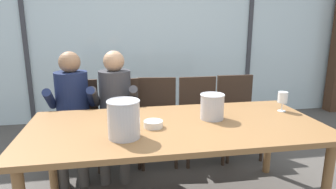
{
  "coord_description": "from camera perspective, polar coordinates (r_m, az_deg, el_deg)",
  "views": [
    {
      "loc": [
        -0.43,
        -2.09,
        1.48
      ],
      "look_at": [
        0.0,
        0.35,
        0.87
      ],
      "focal_mm": 31.45,
      "sensor_mm": 36.0,
      "label": 1
    }
  ],
  "objects": [
    {
      "name": "ground",
      "position": [
        3.46,
        -1.92,
        -11.56
      ],
      "size": [
        14.0,
        14.0,
        0.0
      ],
      "primitive_type": "plane",
      "color": "#4C4742"
    },
    {
      "name": "window_glass_panel",
      "position": [
        4.51,
        -4.63,
        11.47
      ],
      "size": [
        7.45,
        0.03,
        2.6
      ],
      "primitive_type": "cube",
      "color": "silver",
      "rests_on": "ground"
    },
    {
      "name": "window_mullion_left",
      "position": [
        4.64,
        -26.03,
        10.21
      ],
      "size": [
        0.06,
        0.06,
        2.6
      ],
      "primitive_type": "cube",
      "color": "#38383D",
      "rests_on": "ground"
    },
    {
      "name": "window_mullion_right",
      "position": [
        4.94,
        15.53,
        11.23
      ],
      "size": [
        0.06,
        0.06,
        2.6
      ],
      "primitive_type": "cube",
      "color": "#38383D",
      "rests_on": "ground"
    },
    {
      "name": "hillside_vineyard",
      "position": [
        8.55,
        -7.19,
        8.76
      ],
      "size": [
        13.45,
        2.4,
        1.49
      ],
      "primitive_type": "cube",
      "color": "#568942",
      "rests_on": "ground"
    },
    {
      "name": "dining_table",
      "position": [
        2.29,
        1.54,
        -7.3
      ],
      "size": [
        2.25,
        1.04,
        0.72
      ],
      "color": "olive",
      "rests_on": "ground"
    },
    {
      "name": "chair_near_curtain",
      "position": [
        3.22,
        -16.98,
        -4.14
      ],
      "size": [
        0.47,
        0.47,
        0.89
      ],
      "rotation": [
        0.0,
        0.0,
        0.06
      ],
      "color": "#332319",
      "rests_on": "ground"
    },
    {
      "name": "chair_left_of_center",
      "position": [
        3.18,
        -9.12,
        -3.92
      ],
      "size": [
        0.46,
        0.46,
        0.89
      ],
      "rotation": [
        0.0,
        0.0,
        0.05
      ],
      "color": "#332319",
      "rests_on": "ground"
    },
    {
      "name": "chair_center",
      "position": [
        3.22,
        -2.09,
        -3.5
      ],
      "size": [
        0.49,
        0.49,
        0.89
      ],
      "rotation": [
        0.0,
        0.0,
        -0.13
      ],
      "color": "#332319",
      "rests_on": "ground"
    },
    {
      "name": "chair_right_of_center",
      "position": [
        3.28,
        6.12,
        -3.26
      ],
      "size": [
        0.44,
        0.44,
        0.89
      ],
      "rotation": [
        0.0,
        0.0,
        -0.01
      ],
      "color": "#332319",
      "rests_on": "ground"
    },
    {
      "name": "chair_near_window_right",
      "position": [
        3.45,
        13.22,
        -2.68
      ],
      "size": [
        0.45,
        0.45,
        0.89
      ],
      "rotation": [
        0.0,
        0.0,
        -0.03
      ],
      "color": "#332319",
      "rests_on": "ground"
    },
    {
      "name": "person_navy_polo",
      "position": [
        3.02,
        -18.11,
        -1.95
      ],
      "size": [
        0.47,
        0.62,
        1.21
      ],
      "rotation": [
        0.0,
        0.0,
        0.04
      ],
      "color": "#192347",
      "rests_on": "ground"
    },
    {
      "name": "person_charcoal_jacket",
      "position": [
        2.99,
        -10.24,
        -1.64
      ],
      "size": [
        0.48,
        0.63,
        1.21
      ],
      "rotation": [
        0.0,
        0.0,
        -0.07
      ],
      "color": "#38383D",
      "rests_on": "ground"
    },
    {
      "name": "ice_bucket_primary",
      "position": [
        2.39,
        8.55,
        -2.23
      ],
      "size": [
        0.2,
        0.2,
        0.21
      ],
      "color": "#B7B7BC",
      "rests_on": "dining_table"
    },
    {
      "name": "ice_bucket_secondary",
      "position": [
        1.99,
        -8.56,
        -4.65
      ],
      "size": [
        0.22,
        0.22,
        0.26
      ],
      "color": "#B7B7BC",
      "rests_on": "dining_table"
    },
    {
      "name": "tasting_bowl",
      "position": [
        2.2,
        -2.87,
        -5.74
      ],
      "size": [
        0.14,
        0.14,
        0.05
      ],
      "primitive_type": "cylinder",
      "color": "silver",
      "rests_on": "dining_table"
    },
    {
      "name": "wine_glass_by_left_taster",
      "position": [
        2.38,
        -10.01,
        -1.97
      ],
      "size": [
        0.08,
        0.08,
        0.17
      ],
      "color": "silver",
      "rests_on": "dining_table"
    },
    {
      "name": "wine_glass_near_bucket",
      "position": [
        2.75,
        21.34,
        -0.66
      ],
      "size": [
        0.08,
        0.08,
        0.17
      ],
      "color": "silver",
      "rests_on": "dining_table"
    }
  ]
}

